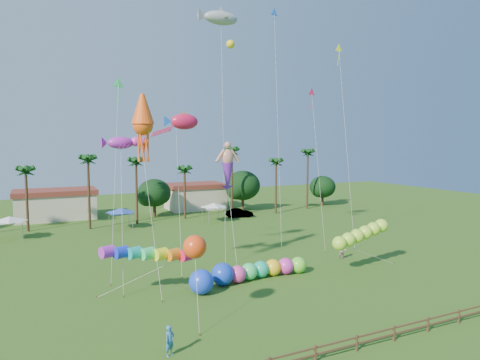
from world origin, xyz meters
name	(u,v)px	position (x,y,z in m)	size (l,w,h in m)	color
ground	(300,315)	(0.00, 0.00, 0.00)	(160.00, 160.00, 0.00)	#285116
tree_line	(171,191)	(3.57, 44.00, 4.28)	(69.46, 8.91, 11.00)	#3A2819
buildings_row	(124,203)	(-3.09, 50.00, 2.00)	(35.00, 7.00, 4.00)	beige
tent_row	(121,211)	(-6.00, 36.33, 2.75)	(31.00, 4.00, 0.60)	white
fence	(357,341)	(0.00, -6.00, 0.61)	(36.12, 0.12, 1.00)	brown
car_b	(240,213)	(13.57, 38.24, 0.73)	(1.54, 4.40, 1.45)	#4C4C54
spectator_a	(170,341)	(-10.20, -1.66, 0.90)	(0.66, 0.43, 1.81)	teal
spectator_b	(343,251)	(12.44, 10.51, 0.88)	(0.86, 0.67, 1.76)	gray
caterpillar_inflatable	(257,270)	(0.98, 8.52, 0.83)	(9.73, 2.27, 1.98)	#E93D9A
blue_ball	(201,282)	(-4.95, 7.07, 1.03)	(2.06, 2.06, 2.06)	blue
rainbow_tube	(165,258)	(-7.70, 8.01, 3.16)	(8.78, 3.13, 3.65)	#FB1B44
green_worm	(339,243)	(8.75, 6.54, 2.93)	(10.95, 2.42, 3.75)	#A9EE35
orange_ball_kite	(195,247)	(-7.37, 1.78, 5.41)	(1.92, 2.76, 6.21)	#F64514
merman_kite	(228,169)	(0.77, 14.47, 9.72)	(2.03, 5.28, 12.08)	tan
fish_kite	(184,122)	(-3.26, 16.00, 14.49)	(4.43, 5.47, 15.38)	#CF1746
shark_kite	(221,18)	(1.89, 18.65, 25.82)	(5.44, 6.74, 26.75)	#9499A1
squid_kite	(143,125)	(-8.75, 10.23, 13.82)	(2.50, 4.79, 16.49)	#FF5714
lobster_kite	(121,143)	(-10.21, 12.27, 12.39)	(3.93, 4.33, 13.14)	purple
delta_kite_red	(312,95)	(12.52, 16.64, 17.87)	(1.17, 3.60, 18.80)	#FF1C50
delta_kite_yellow	(339,53)	(16.45, 16.75, 23.07)	(1.18, 4.00, 24.19)	#E7FF1A
delta_kite_green	(118,86)	(-9.39, 17.35, 17.77)	(2.64, 5.19, 18.67)	#35E370
delta_kite_blue	(274,19)	(9.02, 19.42, 26.84)	(1.23, 3.36, 28.11)	#1B6BF8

